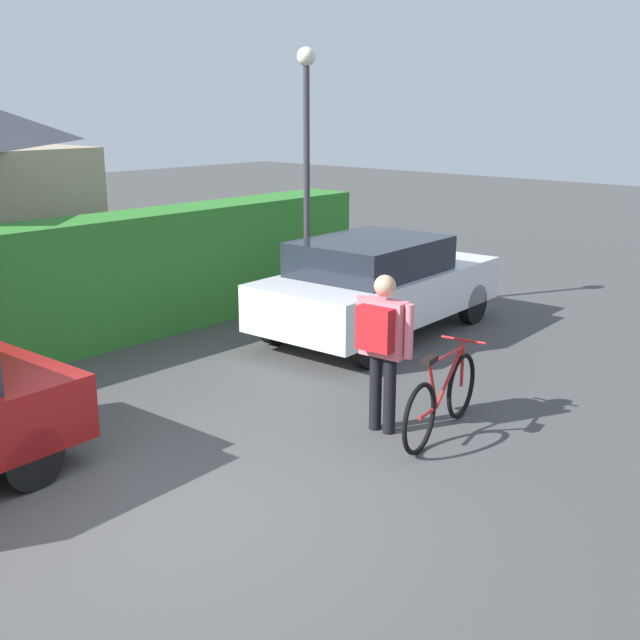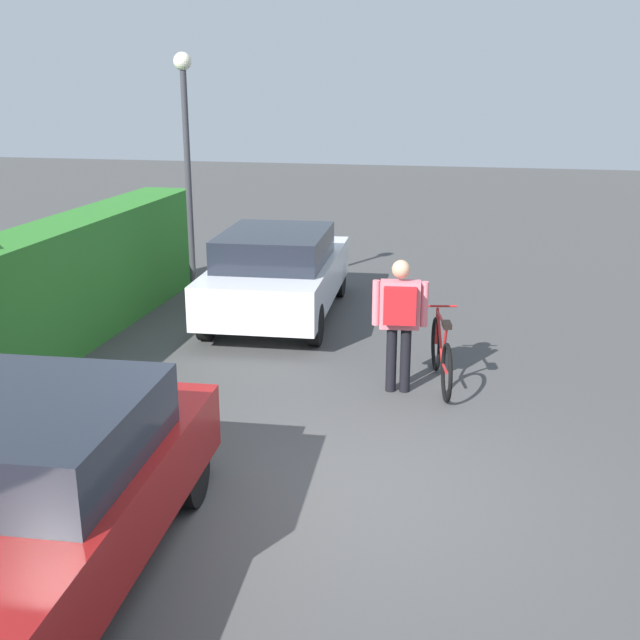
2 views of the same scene
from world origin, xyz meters
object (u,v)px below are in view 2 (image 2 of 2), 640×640
object	(u,v)px
parked_car_far	(278,272)
street_lamp	(187,148)
person_rider	(400,314)
bicycle	(441,355)
parked_car_near	(24,501)

from	to	relation	value
parked_car_far	street_lamp	world-z (taller)	street_lamp
person_rider	parked_car_far	bearing A→B (deg)	38.87
bicycle	person_rider	bearing A→B (deg)	126.32
parked_car_near	bicycle	world-z (taller)	parked_car_near
person_rider	bicycle	bearing A→B (deg)	-53.68
parked_car_near	parked_car_far	distance (m)	7.25
person_rider	parked_car_near	bearing A→B (deg)	152.84
parked_car_near	person_rider	bearing A→B (deg)	-27.16
parked_car_near	person_rider	distance (m)	5.00
parked_car_near	person_rider	size ratio (longest dim) A/B	2.56
person_rider	street_lamp	world-z (taller)	street_lamp
bicycle	street_lamp	size ratio (longest dim) A/B	0.43
parked_car_near	bicycle	xyz separation A→B (m)	(4.81, -2.78, -0.33)
parked_car_far	person_rider	bearing A→B (deg)	-141.13
bicycle	street_lamp	distance (m)	5.45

